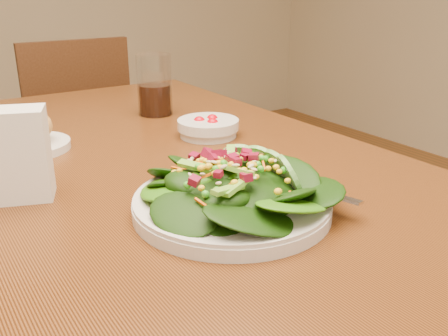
{
  "coord_description": "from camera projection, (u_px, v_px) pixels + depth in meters",
  "views": [
    {
      "loc": [
        -0.33,
        -0.77,
        1.06
      ],
      "look_at": [
        0.04,
        -0.22,
        0.81
      ],
      "focal_mm": 40.0,
      "sensor_mm": 36.0,
      "label": 1
    }
  ],
  "objects": [
    {
      "name": "dining_table",
      "position": [
        141.0,
        219.0,
        0.92
      ],
      "size": [
        0.9,
        1.4,
        0.75
      ],
      "color": "brown",
      "rests_on": "ground_plane"
    },
    {
      "name": "chair_far",
      "position": [
        75.0,
        144.0,
        1.95
      ],
      "size": [
        0.41,
        0.42,
        0.87
      ],
      "rotation": [
        0.0,
        0.0,
        3.11
      ],
      "color": "#3F2412",
      "rests_on": "ground_plane"
    },
    {
      "name": "salad_plate",
      "position": [
        238.0,
        191.0,
        0.71
      ],
      "size": [
        0.29,
        0.28,
        0.08
      ],
      "rotation": [
        0.0,
        0.0,
        0.12
      ],
      "color": "silver",
      "rests_on": "dining_table"
    },
    {
      "name": "bread_plate",
      "position": [
        28.0,
        134.0,
        0.97
      ],
      "size": [
        0.16,
        0.16,
        0.08
      ],
      "color": "silver",
      "rests_on": "dining_table"
    },
    {
      "name": "tomato_bowl",
      "position": [
        208.0,
        127.0,
        1.06
      ],
      "size": [
        0.13,
        0.13,
        0.04
      ],
      "color": "silver",
      "rests_on": "dining_table"
    },
    {
      "name": "drinking_glass",
      "position": [
        155.0,
        89.0,
        1.21
      ],
      "size": [
        0.08,
        0.08,
        0.15
      ],
      "color": "silver",
      "rests_on": "dining_table"
    },
    {
      "name": "napkin_holder",
      "position": [
        11.0,
        153.0,
        0.73
      ],
      "size": [
        0.12,
        0.09,
        0.14
      ],
      "rotation": [
        0.0,
        0.0,
        -0.37
      ],
      "color": "white",
      "rests_on": "dining_table"
    }
  ]
}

